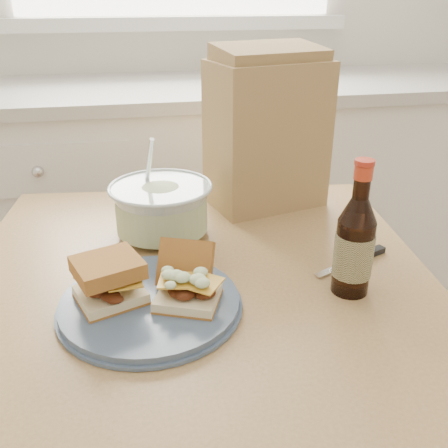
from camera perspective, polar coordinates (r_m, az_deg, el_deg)
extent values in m
cube|color=white|center=(1.98, -3.57, 1.66)|extent=(2.40, 0.60, 0.90)
cube|color=#B7B5AE|center=(1.84, -3.98, 15.17)|extent=(2.50, 0.64, 0.04)
cube|color=tan|center=(0.97, -3.10, -6.72)|extent=(0.99, 0.99, 0.04)
cube|color=tan|center=(1.56, -18.43, -10.96)|extent=(0.07, 0.07, 0.71)
cube|color=tan|center=(1.57, 11.66, -9.83)|extent=(0.07, 0.07, 0.71)
cylinder|color=#485B75|center=(0.87, -8.43, -9.01)|extent=(0.30, 0.30, 0.02)
cube|color=beige|center=(0.86, -12.82, -7.90)|extent=(0.13, 0.12, 0.02)
cube|color=gold|center=(0.85, -13.03, -6.06)|extent=(0.08, 0.08, 0.00)
cube|color=#A6742C|center=(0.84, -13.16, -4.85)|extent=(0.13, 0.12, 0.03)
cube|color=beige|center=(0.84, -4.12, -8.34)|extent=(0.13, 0.12, 0.02)
cube|color=gold|center=(0.82, -4.18, -6.54)|extent=(0.08, 0.08, 0.00)
cube|color=#A6742C|center=(0.87, -4.42, -4.57)|extent=(0.11, 0.10, 0.09)
cone|color=silver|center=(1.09, -7.13, 1.49)|extent=(0.22, 0.22, 0.11)
cylinder|color=beige|center=(1.09, -7.12, 1.24)|extent=(0.20, 0.20, 0.07)
torus|color=silver|center=(1.07, -7.29, 4.25)|extent=(0.22, 0.22, 0.01)
cylinder|color=silver|center=(1.09, -8.61, 6.50)|extent=(0.03, 0.09, 0.15)
cylinder|color=black|center=(0.90, 14.52, -3.67)|extent=(0.07, 0.07, 0.14)
cone|color=black|center=(0.86, 15.16, 1.56)|extent=(0.07, 0.07, 0.04)
cylinder|color=black|center=(0.85, 15.54, 4.68)|extent=(0.03, 0.03, 0.06)
cylinder|color=#BA3318|center=(0.84, 15.67, 5.72)|extent=(0.03, 0.03, 0.02)
cylinder|color=#B53221|center=(0.84, 15.80, 6.81)|extent=(0.03, 0.03, 0.01)
cylinder|color=#30371B|center=(0.90, 14.55, -3.37)|extent=(0.07, 0.07, 0.08)
cube|color=silver|center=(1.00, 13.20, -4.73)|extent=(0.12, 0.07, 0.00)
cube|color=black|center=(1.06, 16.35, -3.23)|extent=(0.08, 0.05, 0.01)
cube|color=#9E7C4C|center=(1.23, 4.90, 10.07)|extent=(0.30, 0.23, 0.35)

